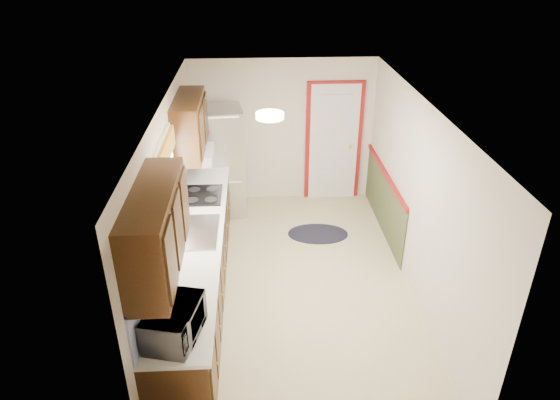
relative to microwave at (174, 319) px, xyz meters
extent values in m
cube|color=beige|center=(1.20, 1.95, -1.14)|extent=(3.20, 5.20, 0.12)
cube|color=white|center=(1.20, 1.95, 1.26)|extent=(3.20, 5.20, 0.12)
cube|color=silver|center=(1.20, 4.45, 0.06)|extent=(3.20, 0.10, 2.40)
cube|color=silver|center=(1.20, -0.55, 0.06)|extent=(3.20, 0.10, 2.40)
cube|color=silver|center=(-0.30, 1.95, 0.06)|extent=(0.10, 5.20, 2.40)
cube|color=silver|center=(2.70, 1.95, 0.06)|extent=(0.10, 5.20, 2.40)
cube|color=#361E0C|center=(0.00, 1.65, -0.69)|extent=(0.60, 4.00, 0.90)
cube|color=white|center=(0.01, 1.65, -0.22)|extent=(0.63, 4.00, 0.04)
cube|color=#5E7DE5|center=(-0.29, 1.65, 0.08)|extent=(0.02, 4.00, 0.55)
cube|color=#361E0C|center=(-0.12, 0.35, 0.69)|extent=(0.35, 1.40, 0.75)
cube|color=#361E0C|center=(-0.12, 3.05, 0.69)|extent=(0.35, 1.20, 0.75)
cube|color=white|center=(-0.29, 1.75, 0.48)|extent=(0.02, 1.00, 0.90)
cube|color=orange|center=(-0.24, 1.75, 0.83)|extent=(0.05, 1.12, 0.24)
cube|color=#B7B7BC|center=(0.01, 1.75, -0.19)|extent=(0.52, 0.82, 0.02)
cube|color=white|center=(-0.07, 3.10, 0.24)|extent=(0.45, 0.60, 0.15)
cube|color=maroon|center=(2.05, 4.42, -0.14)|extent=(0.94, 0.05, 2.08)
cube|color=white|center=(2.05, 4.39, -0.14)|extent=(0.80, 0.04, 2.00)
cube|color=#424A29|center=(2.69, 3.30, -0.69)|extent=(0.02, 2.30, 0.90)
cube|color=maroon|center=(2.67, 3.30, -0.22)|extent=(0.04, 2.30, 0.06)
cylinder|color=#FFD88C|center=(0.90, 1.75, 1.22)|extent=(0.30, 0.30, 0.06)
imported|color=white|center=(0.00, 0.00, 0.00)|extent=(0.45, 0.65, 0.40)
cube|color=#B7B7BC|center=(0.18, 4.00, -0.26)|extent=(0.81, 0.77, 1.75)
cylinder|color=black|center=(-0.06, 3.62, -0.35)|extent=(0.02, 0.02, 1.23)
ellipsoid|color=black|center=(1.67, 3.15, -1.13)|extent=(0.96, 0.65, 0.01)
cube|color=black|center=(0.01, 2.70, -0.19)|extent=(0.52, 0.62, 0.02)
camera|label=1|loc=(0.73, -3.35, 2.89)|focal=32.00mm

